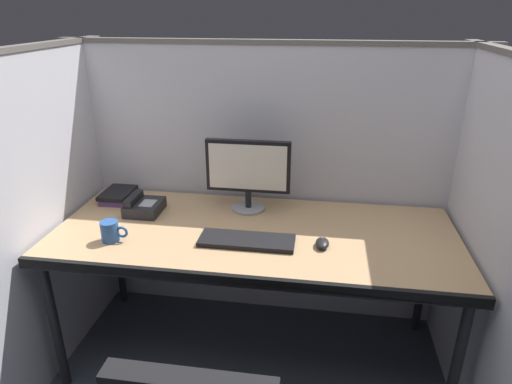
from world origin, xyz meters
TOP-DOWN VIEW (x-y plane):
  - cubicle_partition_rear at (0.00, 0.74)m, footprint 2.21×0.06m
  - cubicle_partition_left at (-0.99, 0.20)m, footprint 0.06×1.41m
  - cubicle_partition_right at (0.99, 0.20)m, footprint 0.06×1.41m
  - desk at (0.00, 0.29)m, footprint 1.90×0.80m
  - monitor_center at (-0.07, 0.54)m, footprint 0.43×0.17m
  - keyboard_main at (-0.02, 0.18)m, footprint 0.43×0.15m
  - computer_mouse at (0.32, 0.20)m, footprint 0.06×0.10m
  - desk_phone at (-0.60, 0.42)m, footprint 0.17×0.19m
  - coffee_mug at (-0.63, 0.11)m, footprint 0.13×0.08m
  - book_stack at (-0.79, 0.55)m, footprint 0.16×0.22m

SIDE VIEW (x-z plane):
  - desk at x=0.00m, z-range 0.32..1.06m
  - keyboard_main at x=-0.02m, z-range 0.74..0.76m
  - computer_mouse at x=0.32m, z-range 0.74..0.77m
  - book_stack at x=-0.79m, z-range 0.74..0.79m
  - desk_phone at x=-0.60m, z-range 0.73..0.82m
  - coffee_mug at x=-0.63m, z-range 0.74..0.84m
  - cubicle_partition_rear at x=0.00m, z-range 0.00..1.58m
  - cubicle_partition_left at x=-0.99m, z-range 0.00..1.58m
  - cubicle_partition_right at x=0.99m, z-range 0.00..1.58m
  - monitor_center at x=-0.07m, z-range 0.77..1.14m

